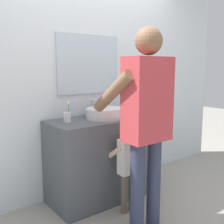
{
  "coord_description": "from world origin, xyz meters",
  "views": [
    {
      "loc": [
        -1.67,
        -2.03,
        1.41
      ],
      "look_at": [
        0.0,
        0.15,
        0.96
      ],
      "focal_mm": 44.09,
      "sensor_mm": 36.0,
      "label": 1
    }
  ],
  "objects": [
    {
      "name": "vanity_cabinet",
      "position": [
        0.0,
        0.3,
        0.44
      ],
      "size": [
        1.18,
        0.54,
        0.88
      ],
      "primitive_type": "cube",
      "color": "#4C5156",
      "rests_on": "ground"
    },
    {
      "name": "toothbrush_cup",
      "position": [
        -0.4,
        0.35,
        0.93
      ],
      "size": [
        0.07,
        0.07,
        0.21
      ],
      "color": "silver",
      "rests_on": "vanity_cabinet"
    },
    {
      "name": "sink_basin",
      "position": [
        0.0,
        0.28,
        0.94
      ],
      "size": [
        0.39,
        0.39,
        0.11
      ],
      "color": "silver",
      "rests_on": "vanity_cabinet"
    },
    {
      "name": "child_toddler",
      "position": [
        0.0,
        -0.1,
        0.52
      ],
      "size": [
        0.27,
        0.27,
        0.86
      ],
      "color": "#6B5B4C",
      "rests_on": "ground"
    },
    {
      "name": "faucet",
      "position": [
        0.0,
        0.51,
        0.96
      ],
      "size": [
        0.18,
        0.14,
        0.18
      ],
      "color": "#B7BABF",
      "rests_on": "vanity_cabinet"
    },
    {
      "name": "back_wall",
      "position": [
        0.0,
        0.62,
        1.35
      ],
      "size": [
        4.4,
        0.1,
        2.7
      ],
      "color": "silver",
      "rests_on": "ground"
    },
    {
      "name": "ground_plane",
      "position": [
        0.0,
        0.0,
        0.0
      ],
      "size": [
        14.0,
        14.0,
        0.0
      ],
      "primitive_type": "plane",
      "color": "#9E998E"
    },
    {
      "name": "adult_parent",
      "position": [
        -0.06,
        -0.39,
        1.04
      ],
      "size": [
        0.54,
        0.56,
        1.73
      ],
      "color": "#2D334C",
      "rests_on": "ground"
    }
  ]
}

